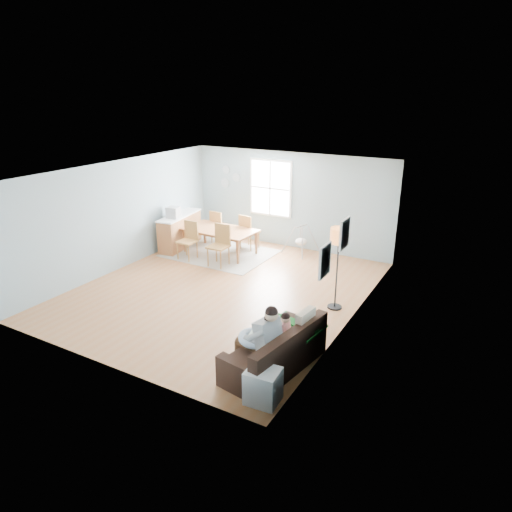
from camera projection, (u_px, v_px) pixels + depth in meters
The scene contains 22 objects.
room at pixel (220, 184), 9.59m from camera, with size 8.40×9.40×3.90m.
window at pixel (271, 188), 12.96m from camera, with size 1.32×0.08×1.62m.
pictures at pixel (335, 247), 7.56m from camera, with size 0.05×1.34×0.74m.
wall_plates at pixel (229, 177), 13.55m from camera, with size 0.67×0.02×0.66m.
sofa at pixel (277, 354), 7.37m from camera, with size 1.12×2.02×0.77m.
green_throw at pixel (296, 326), 7.81m from camera, with size 0.88×0.69×0.04m, color #145B25.
beige_pillow at pixel (305, 323), 7.47m from camera, with size 0.13×0.45×0.45m, color #C4B195.
father at pixel (261, 337), 7.11m from camera, with size 0.96×0.55×1.28m.
nursing_pillow at pixel (254, 338), 7.22m from camera, with size 0.50×0.50×0.14m, color #AFC1DB.
infant at pixel (255, 333), 7.22m from camera, with size 0.17×0.36×0.13m.
toddler at pixel (281, 328), 7.42m from camera, with size 0.48×0.25×0.75m.
floor_lamp at pixel (339, 243), 9.05m from camera, with size 0.35×0.35×1.74m.
storage_cube at pixel (262, 386), 6.61m from camera, with size 0.51×0.46×0.53m.
rug at pixel (220, 253), 12.68m from camera, with size 2.80×2.13×0.01m, color #9E9990.
dining_table at pixel (219, 242), 12.56m from camera, with size 1.98×1.11×0.70m, color #9B5C32.
chair_sw at pixel (189, 237), 12.16m from camera, with size 0.46×0.46×1.01m.
chair_se at pixel (220, 242), 11.68m from camera, with size 0.48×0.48×1.07m.
chair_nw at pixel (218, 225), 13.29m from camera, with size 0.49×0.49×1.00m.
chair_ne at pixel (248, 230), 12.81m from camera, with size 0.52×0.52×1.01m.
counter at pixel (180, 231), 13.06m from camera, with size 0.73×1.76×0.96m.
monitor at pixel (173, 212), 12.55m from camera, with size 0.37×0.36×0.30m.
baby_swing at pixel (301, 241), 12.58m from camera, with size 0.96×0.97×0.79m.
Camera 1 is at (5.33, -7.93, 4.32)m, focal length 32.00 mm.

